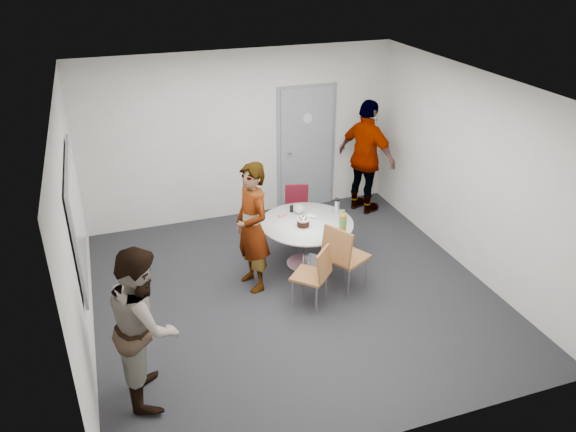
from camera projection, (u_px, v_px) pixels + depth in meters
name	position (u px, v px, depth m)	size (l,w,h in m)	color
floor	(294.00, 293.00, 7.34)	(5.00, 5.00, 0.00)	black
ceiling	(295.00, 87.00, 6.13)	(5.00, 5.00, 0.00)	silver
wall_back	(241.00, 136.00, 8.85)	(5.00, 5.00, 0.00)	beige
wall_left	(75.00, 231.00, 6.00)	(5.00, 5.00, 0.00)	beige
wall_right	(471.00, 174.00, 7.47)	(5.00, 5.00, 0.00)	beige
wall_front	(396.00, 320.00, 4.62)	(5.00, 5.00, 0.00)	beige
door	(306.00, 148.00, 9.30)	(1.02, 0.17, 2.12)	slate
whiteboard	(77.00, 215.00, 6.14)	(0.04, 1.90, 1.25)	gray
table	(308.00, 228.00, 7.72)	(1.28, 1.28, 0.96)	white
chair_near_left	(316.00, 272.00, 6.87)	(0.57, 0.57, 0.83)	brown
chair_near_right	(342.00, 253.00, 7.09)	(0.65, 0.63, 0.97)	brown
chair_far	(297.00, 205.00, 8.64)	(0.46, 0.48, 0.78)	maroon
person_main	(252.00, 228.00, 7.12)	(0.63, 0.41, 1.73)	#A5C6EA
person_left	(145.00, 324.00, 5.40)	(0.81, 0.63, 1.67)	white
person_right	(367.00, 157.00, 9.13)	(1.11, 0.46, 1.90)	black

